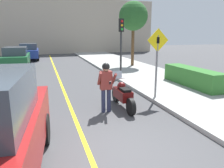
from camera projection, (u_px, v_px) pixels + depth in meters
name	position (u px, v px, depth m)	size (l,w,h in m)	color
ground_plane	(116.00, 153.00, 5.02)	(80.00, 80.00, 0.00)	#424244
sidewalk_curb	(186.00, 91.00, 10.13)	(4.40, 44.00, 0.14)	#9E9E99
road_center_line	(64.00, 91.00, 10.40)	(0.12, 36.00, 0.01)	yellow
building_backdrop	(52.00, 26.00, 28.33)	(28.00, 1.20, 7.09)	#B2A38E
motorcycle	(123.00, 95.00, 7.98)	(0.62, 2.16, 1.28)	black
person_biker	(106.00, 82.00, 7.43)	(0.59, 0.47, 1.73)	#282D4C
crossing_sign	(157.00, 57.00, 8.64)	(0.91, 0.08, 2.74)	slate
traffic_light	(121.00, 36.00, 12.98)	(0.26, 0.30, 3.39)	#2D2D30
hedge_row	(192.00, 77.00, 10.88)	(0.90, 3.72, 0.86)	#33702D
street_tree	(133.00, 16.00, 16.86)	(2.23, 2.23, 4.96)	brown
parked_car_green	(16.00, 58.00, 16.72)	(1.88, 4.20, 1.68)	black
parked_car_blue	(29.00, 52.00, 22.33)	(1.88, 4.20, 1.68)	black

